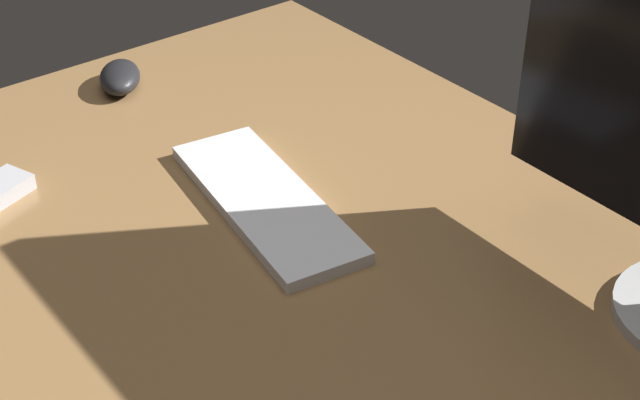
# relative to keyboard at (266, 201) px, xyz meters

# --- Properties ---
(desk) EXTENTS (1.40, 0.84, 0.02)m
(desk) POSITION_rel_keyboard_xyz_m (0.18, 0.01, -0.02)
(desk) COLOR olive
(desk) RESTS_ON ground
(keyboard) EXTENTS (0.36, 0.17, 0.02)m
(keyboard) POSITION_rel_keyboard_xyz_m (0.00, 0.00, 0.00)
(keyboard) COLOR white
(keyboard) RESTS_ON desk
(computer_mouse) EXTENTS (0.12, 0.11, 0.04)m
(computer_mouse) POSITION_rel_keyboard_xyz_m (-0.41, 0.02, 0.01)
(computer_mouse) COLOR black
(computer_mouse) RESTS_ON desk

